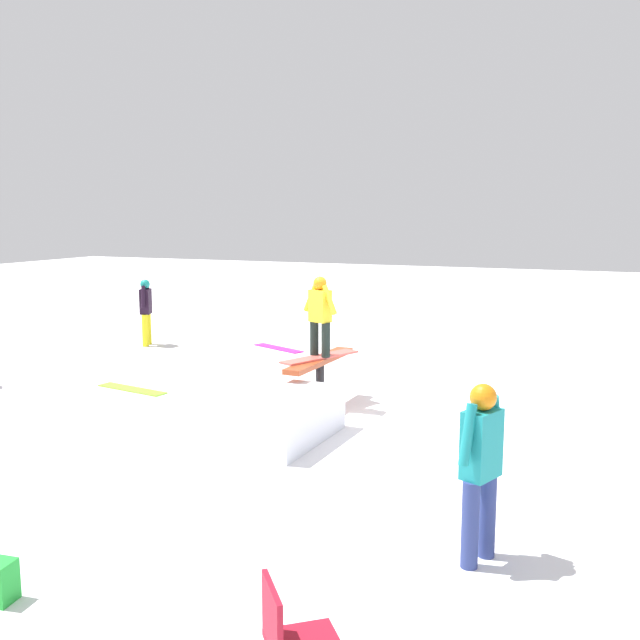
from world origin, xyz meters
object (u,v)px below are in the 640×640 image
Objects in this scene: bystander_teal at (481,463)px; loose_snowboard_magenta at (278,348)px; bystander_black at (146,308)px; loose_snowboard_white at (579,400)px; main_rider_on_rail at (320,319)px; loose_snowboard_lime at (132,389)px; rail_feature at (320,367)px.

loose_snowboard_magenta is at bearing 57.39° from bystander_teal.
bystander_black is 9.71m from loose_snowboard_white.
main_rider_on_rail is 1.16× the size of loose_snowboard_white.
loose_snowboard_lime is at bearing 115.22° from main_rider_on_rail.
rail_feature is 5.18m from bystander_teal.
main_rider_on_rail is 1.03× the size of loose_snowboard_lime.
loose_snowboard_magenta is (8.30, 6.04, -0.90)m from bystander_teal.
loose_snowboard_white is at bearing -153.19° from loose_snowboard_lime.
rail_feature reaches higher than loose_snowboard_lime.
main_rider_on_rail is 3.79m from loose_snowboard_lime.
bystander_teal is at bearing -138.72° from rail_feature.
loose_snowboard_magenta is (4.24, 2.81, -1.43)m from main_rider_on_rail.
bystander_black reaches higher than loose_snowboard_magenta.
main_rider_on_rail is 1.03× the size of loose_snowboard_magenta.
bystander_black reaches higher than loose_snowboard_white.
loose_snowboard_magenta is at bearing -89.62° from loose_snowboard_lime.
bystander_teal is at bearing -30.55° from loose_snowboard_magenta.
loose_snowboard_lime is (3.89, 6.73, -0.90)m from bystander_teal.
rail_feature is at bearing 6.75° from loose_snowboard_white.
main_rider_on_rail reaches higher than loose_snowboard_lime.
loose_snowboard_lime is at bearing 95.45° from rail_feature.
main_rider_on_rail is 4.54m from loose_snowboard_white.
main_rider_on_rail is 0.96× the size of bystander_black.
main_rider_on_rail reaches higher than bystander_teal.
loose_snowboard_magenta is 1.12× the size of loose_snowboard_white.
bystander_black is (7.49, 9.05, -0.04)m from bystander_teal.
bystander_black reaches higher than rail_feature.
rail_feature is 1.39× the size of loose_snowboard_magenta.
bystander_black is 3.24m from loose_snowboard_magenta.
main_rider_on_rail is (0.00, 0.00, 0.76)m from rail_feature.
loose_snowboard_white is at bearing -37.94° from main_rider_on_rail.
rail_feature is 1.29× the size of bystander_black.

